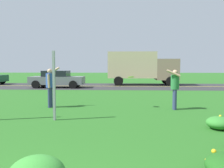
# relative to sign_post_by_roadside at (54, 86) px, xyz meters

# --- Properties ---
(ground_plane) EXTENTS (120.00, 120.00, 0.00)m
(ground_plane) POSITION_rel_sign_post_by_roadside_xyz_m (0.83, 3.85, -1.14)
(ground_plane) COLOR #26601E
(highway_strip) EXTENTS (120.00, 7.29, 0.01)m
(highway_strip) POSITION_rel_sign_post_by_roadside_xyz_m (0.83, 13.61, -1.14)
(highway_strip) COLOR #2D2D30
(highway_strip) RESTS_ON ground
(highway_center_stripe) EXTENTS (120.00, 0.16, 0.00)m
(highway_center_stripe) POSITION_rel_sign_post_by_roadside_xyz_m (0.83, 13.61, -1.13)
(highway_center_stripe) COLOR yellow
(highway_center_stripe) RESTS_ON ground
(daylily_clump_mid_left) EXTENTS (0.70, 0.71, 0.39)m
(daylily_clump_mid_left) POSITION_rel_sign_post_by_roadside_xyz_m (5.00, -0.87, -0.96)
(daylily_clump_mid_left) COLOR #337F2D
(daylily_clump_mid_left) RESTS_ON ground
(sign_post_by_roadside) EXTENTS (0.07, 0.10, 2.29)m
(sign_post_by_roadside) POSITION_rel_sign_post_by_roadside_xyz_m (0.00, 0.00, 0.00)
(sign_post_by_roadside) COLOR #93969B
(sign_post_by_roadside) RESTS_ON ground
(person_thrower_blue_shirt) EXTENTS (0.55, 0.50, 1.77)m
(person_thrower_blue_shirt) POSITION_rel_sign_post_by_roadside_xyz_m (-0.91, 2.39, -0.13)
(person_thrower_blue_shirt) COLOR #2D4C9E
(person_thrower_blue_shirt) RESTS_ON ground
(person_catcher_green_shirt) EXTENTS (0.56, 0.50, 1.67)m
(person_catcher_green_shirt) POSITION_rel_sign_post_by_roadside_xyz_m (4.40, 2.14, -0.15)
(person_catcher_green_shirt) COLOR #287038
(person_catcher_green_shirt) RESTS_ON ground
(frisbee_lime) EXTENTS (0.28, 0.27, 0.08)m
(frisbee_lime) POSITION_rel_sign_post_by_roadside_xyz_m (2.60, 2.41, 0.19)
(frisbee_lime) COLOR #8CD133
(car_gray_center_left) EXTENTS (4.50, 2.00, 1.45)m
(car_gray_center_left) POSITION_rel_sign_post_by_roadside_xyz_m (-3.40, 11.97, -0.40)
(car_gray_center_left) COLOR slate
(car_gray_center_left) RESTS_ON ground
(box_truck_tan) EXTENTS (6.70, 2.46, 3.20)m
(box_truck_tan) POSITION_rel_sign_post_by_roadside_xyz_m (3.99, 15.25, 0.66)
(box_truck_tan) COLOR #937F60
(box_truck_tan) RESTS_ON ground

